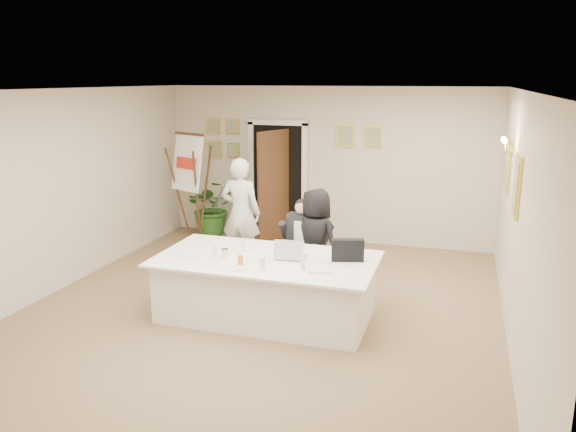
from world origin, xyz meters
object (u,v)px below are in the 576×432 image
(laptop, at_px, (292,247))
(paper_stack, at_px, (319,270))
(oj_glass, at_px, (240,260))
(steel_jug, at_px, (225,253))
(standing_man, at_px, (241,213))
(laptop_bag, at_px, (348,250))
(flip_chart, at_px, (193,195))
(potted_palm, at_px, (212,207))
(standing_woman, at_px, (316,241))
(seated_man, at_px, (301,244))
(conference_table, at_px, (266,287))

(laptop, bearing_deg, paper_stack, -45.40)
(laptop, height_order, oj_glass, laptop)
(steel_jug, bearing_deg, standing_man, 106.23)
(laptop_bag, relative_size, steel_jug, 3.55)
(laptop, bearing_deg, flip_chart, 130.92)
(laptop_bag, bearing_deg, steel_jug, 176.42)
(paper_stack, distance_m, steel_jug, 1.25)
(potted_palm, xyz_separation_m, steel_jug, (1.79, -3.47, 0.29))
(laptop, xyz_separation_m, oj_glass, (-0.49, -0.47, -0.07))
(flip_chart, height_order, standing_man, flip_chart)
(laptop, relative_size, paper_stack, 1.41)
(standing_woman, bearing_deg, oj_glass, 91.12)
(seated_man, xyz_separation_m, standing_woman, (0.22, -0.05, 0.08))
(flip_chart, bearing_deg, laptop, -43.93)
(seated_man, distance_m, oj_glass, 1.49)
(laptop_bag, distance_m, steel_jug, 1.51)
(laptop, relative_size, laptop_bag, 0.96)
(flip_chart, xyz_separation_m, paper_stack, (3.05, -2.89, -0.12))
(conference_table, bearing_deg, seated_man, 82.52)
(seated_man, relative_size, standing_man, 0.75)
(potted_palm, bearing_deg, seated_man, -42.89)
(seated_man, bearing_deg, paper_stack, -60.84)
(laptop, distance_m, oj_glass, 0.68)
(paper_stack, bearing_deg, potted_palm, 130.01)
(standing_man, relative_size, standing_woman, 1.19)
(laptop_bag, bearing_deg, oj_glass, -170.88)
(flip_chart, relative_size, paper_stack, 7.41)
(seated_man, bearing_deg, standing_woman, -8.01)
(standing_man, xyz_separation_m, oj_glass, (0.84, -2.09, -0.04))
(flip_chart, distance_m, paper_stack, 4.20)
(potted_palm, bearing_deg, steel_jug, -62.72)
(oj_glass, bearing_deg, standing_woman, 68.17)
(potted_palm, distance_m, steel_jug, 3.91)
(standing_man, xyz_separation_m, laptop_bag, (2.02, -1.54, 0.04))
(laptop, distance_m, laptop_bag, 0.69)
(standing_woman, relative_size, potted_palm, 1.37)
(standing_woman, relative_size, paper_stack, 5.53)
(laptop, height_order, laptop_bag, laptop)
(standing_woman, xyz_separation_m, oj_glass, (-0.56, -1.39, 0.10))
(paper_stack, relative_size, steel_jug, 2.43)
(standing_woman, distance_m, laptop_bag, 1.06)
(potted_palm, bearing_deg, standing_woman, -41.02)
(standing_man, bearing_deg, standing_woman, 153.66)
(standing_woman, height_order, oj_glass, standing_woman)
(laptop_bag, bearing_deg, laptop, 171.10)
(oj_glass, bearing_deg, potted_palm, 119.47)
(seated_man, bearing_deg, conference_table, -92.38)
(flip_chart, relative_size, laptop, 5.25)
(seated_man, distance_m, standing_woman, 0.24)
(standing_woman, distance_m, laptop, 0.95)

